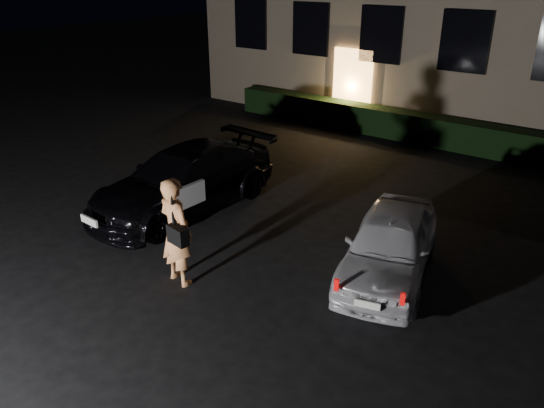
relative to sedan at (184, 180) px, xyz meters
The scene contains 5 objects.
ground 4.16m from the sedan, 41.58° to the right, with size 80.00×80.00×0.00m, color black.
hedge 8.36m from the sedan, 68.44° to the left, with size 15.00×0.70×0.85m, color black.
sedan is the anchor object (origin of this frame).
hatch 4.85m from the sedan, ahead, with size 2.22×3.68×1.17m.
man 3.05m from the sedan, 46.47° to the right, with size 0.80×0.55×1.91m.
Camera 1 is at (4.98, -4.75, 5.00)m, focal length 35.00 mm.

